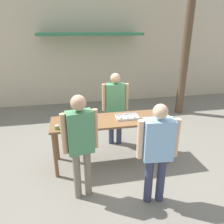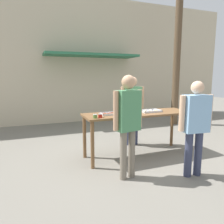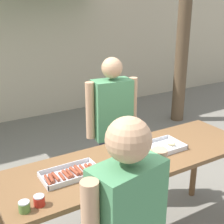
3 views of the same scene
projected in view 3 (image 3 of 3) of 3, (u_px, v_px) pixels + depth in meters
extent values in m
cube|color=brown|center=(133.00, 159.00, 2.71)|extent=(2.31, 0.72, 0.04)
cylinder|color=brown|center=(195.00, 162.00, 3.64)|extent=(0.07, 0.07, 0.90)
cube|color=silver|center=(70.00, 175.00, 2.42)|extent=(0.45, 0.24, 0.01)
cube|color=silver|center=(77.00, 180.00, 2.32)|extent=(0.45, 0.01, 0.03)
cube|color=silver|center=(64.00, 166.00, 2.51)|extent=(0.45, 0.01, 0.03)
cube|color=silver|center=(43.00, 181.00, 2.31)|extent=(0.01, 0.24, 0.03)
cube|color=silver|center=(95.00, 165.00, 2.52)|extent=(0.01, 0.24, 0.03)
cylinder|color=brown|center=(48.00, 180.00, 2.32)|extent=(0.04, 0.15, 0.02)
cylinder|color=brown|center=(51.00, 179.00, 2.34)|extent=(0.04, 0.12, 0.03)
cylinder|color=brown|center=(56.00, 177.00, 2.37)|extent=(0.03, 0.12, 0.03)
cylinder|color=brown|center=(62.00, 176.00, 2.38)|extent=(0.03, 0.11, 0.02)
cylinder|color=brown|center=(66.00, 174.00, 2.40)|extent=(0.03, 0.12, 0.03)
cylinder|color=brown|center=(70.00, 173.00, 2.42)|extent=(0.03, 0.12, 0.03)
cylinder|color=brown|center=(74.00, 171.00, 2.44)|extent=(0.04, 0.12, 0.03)
cylinder|color=brown|center=(78.00, 170.00, 2.46)|extent=(0.03, 0.14, 0.03)
cylinder|color=brown|center=(83.00, 169.00, 2.47)|extent=(0.03, 0.14, 0.02)
cylinder|color=brown|center=(88.00, 168.00, 2.49)|extent=(0.04, 0.12, 0.03)
cylinder|color=brown|center=(92.00, 167.00, 2.50)|extent=(0.04, 0.11, 0.03)
cube|color=silver|center=(160.00, 149.00, 2.85)|extent=(0.43, 0.28, 0.01)
cube|color=silver|center=(170.00, 152.00, 2.74)|extent=(0.43, 0.01, 0.03)
cube|color=silver|center=(151.00, 141.00, 2.96)|extent=(0.43, 0.01, 0.03)
cube|color=silver|center=(141.00, 152.00, 2.74)|extent=(0.01, 0.28, 0.03)
cube|color=silver|center=(177.00, 141.00, 2.95)|extent=(0.01, 0.28, 0.03)
ellipsoid|color=beige|center=(148.00, 150.00, 2.78)|extent=(0.07, 0.10, 0.04)
ellipsoid|color=beige|center=(160.00, 147.00, 2.84)|extent=(0.06, 0.11, 0.04)
ellipsoid|color=beige|center=(171.00, 143.00, 2.91)|extent=(0.06, 0.11, 0.05)
cylinder|color=#567A38|center=(24.00, 207.00, 2.00)|extent=(0.08, 0.08, 0.06)
cylinder|color=#B2B2B7|center=(24.00, 202.00, 1.99)|extent=(0.07, 0.07, 0.01)
cylinder|color=#B22319|center=(39.00, 201.00, 2.06)|extent=(0.08, 0.08, 0.06)
cylinder|color=#B2B2B7|center=(39.00, 196.00, 2.05)|extent=(0.07, 0.07, 0.01)
cylinder|color=#333851|center=(105.00, 170.00, 3.54)|extent=(0.12, 0.12, 0.81)
cylinder|color=#333851|center=(119.00, 167.00, 3.61)|extent=(0.12, 0.12, 0.81)
cube|color=#478456|center=(112.00, 109.00, 3.33)|extent=(0.43, 0.27, 0.64)
sphere|color=tan|center=(112.00, 68.00, 3.18)|extent=(0.22, 0.22, 0.22)
cylinder|color=tan|center=(90.00, 111.00, 3.23)|extent=(0.09, 0.09, 0.61)
cylinder|color=tan|center=(133.00, 105.00, 3.42)|extent=(0.09, 0.09, 0.61)
cube|color=#478456|center=(127.00, 220.00, 1.60)|extent=(0.41, 0.27, 0.65)
sphere|color=tan|center=(128.00, 140.00, 1.45)|extent=(0.22, 0.22, 0.22)
cylinder|color=tan|center=(157.00, 200.00, 1.74)|extent=(0.09, 0.09, 0.62)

